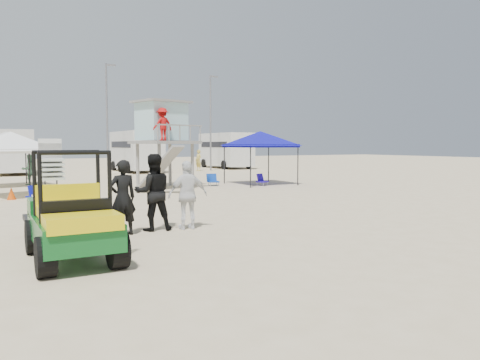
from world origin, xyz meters
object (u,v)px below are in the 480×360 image
utility_cart (71,211)px  surf_trailer (54,203)px  canopy_blue (260,134)px  man_left (123,198)px  lifeguard_tower (162,125)px

utility_cart → surf_trailer: same height
canopy_blue → surf_trailer: bearing=-139.2°
utility_cart → man_left: bearing=53.2°
lifeguard_tower → surf_trailer: bearing=-121.1°
utility_cart → man_left: 2.54m
utility_cart → canopy_blue: size_ratio=0.81×
surf_trailer → lifeguard_tower: 13.12m
lifeguard_tower → utility_cart: bearing=-116.5°
canopy_blue → lifeguard_tower: bearing=173.7°
man_left → lifeguard_tower: (5.15, 11.35, 2.28)m
utility_cart → lifeguard_tower: bearing=63.5°
utility_cart → surf_trailer: (0.01, 2.34, -0.12)m
utility_cart → man_left: (1.52, 2.04, -0.04)m
man_left → canopy_blue: bearing=-140.5°
man_left → lifeguard_tower: bearing=-120.3°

